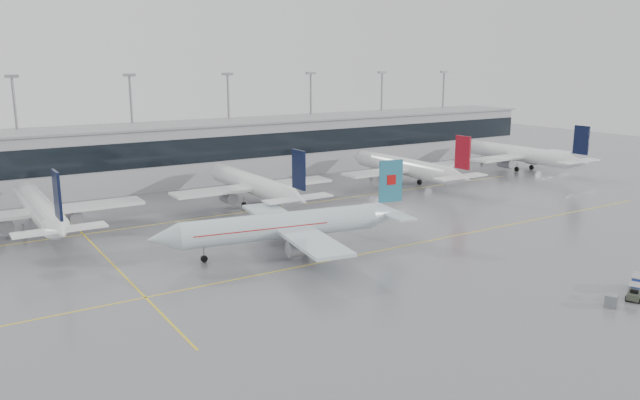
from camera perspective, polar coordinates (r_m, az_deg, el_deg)
ground at (r=83.51m, az=4.44°, el=-4.85°), size 320.00×320.00×0.00m
taxi_line_main at (r=83.51m, az=4.44°, el=-4.85°), size 120.00×0.25×0.01m
taxi_line_north at (r=108.11m, az=-5.13°, el=-0.85°), size 120.00×0.25×0.01m
taxi_line_cross at (r=84.36m, az=-18.69°, el=-5.31°), size 0.25×60.00×0.01m
terminal at (r=135.80m, az=-11.44°, el=4.25°), size 180.00×15.00×12.00m
terminal_glass at (r=128.64m, az=-10.25°, el=4.53°), size 180.00×0.20×5.00m
terminal_roof at (r=135.08m, az=-11.56°, el=6.85°), size 182.00×16.00×0.40m
light_masts at (r=140.58m, az=-12.47°, el=7.49°), size 156.40×1.00×22.60m
air_canada_jet at (r=83.09m, az=-2.79°, el=-2.31°), size 36.45×29.40×11.45m
parked_jet_b at (r=100.38m, az=-24.22°, el=-0.78°), size 29.64×36.96×11.72m
parked_jet_c at (r=110.56m, az=-6.05°, el=1.39°), size 29.64×36.96×11.72m
parked_jet_d at (r=129.68m, az=7.93°, el=2.97°), size 29.64×36.96×11.72m
parked_jet_e at (r=154.48m, az=17.91°, el=4.00°), size 29.64×36.96×11.72m
baggage_tug at (r=75.10m, az=26.80°, el=-7.72°), size 3.52×2.27×1.70m
baggage_cart at (r=78.38m, az=27.17°, el=-6.63°), size 3.17×2.52×1.73m
gse_unit at (r=72.10m, az=25.10°, el=-8.33°), size 1.66×1.62×1.28m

